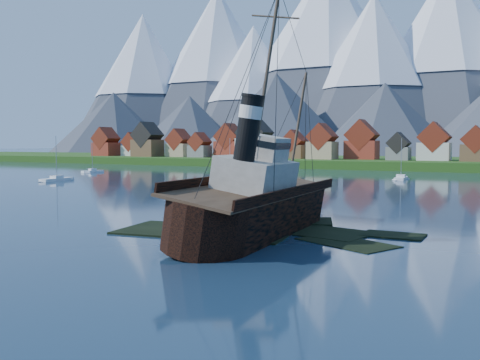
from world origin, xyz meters
The scene contains 10 objects.
ground centered at (0.00, 0.00, 0.00)m, with size 1400.00×1400.00×0.00m, color #192F47.
shoal centered at (1.78, 2.15, -0.35)m, with size 31.71×21.24×1.14m.
shore_bank centered at (0.00, 170.00, 0.00)m, with size 600.00×80.00×3.20m, color #1F4313.
seawall centered at (0.00, 132.00, 0.00)m, with size 600.00×2.50×2.00m, color #3F3D38.
town centered at (-33.12, 152.18, 8.99)m, with size 250.96×16.69×17.30m.
tugboat_wreck centered at (2.13, 0.83, 3.17)m, with size 7.40×31.88×25.27m.
sailboat_a centered at (-74.94, 45.35, 0.25)m, with size 2.72×9.51×11.51m.
sailboat_b centered at (-93.95, 77.89, 0.25)m, with size 3.48×7.46×10.50m.
sailboat_c centered at (-47.06, 83.03, 0.25)m, with size 6.61×8.34×11.10m.
sailboat_e centered at (-0.92, 89.52, 0.24)m, with size 3.01×9.56×10.92m.
Camera 1 is at (26.27, -49.37, 9.38)m, focal length 40.00 mm.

